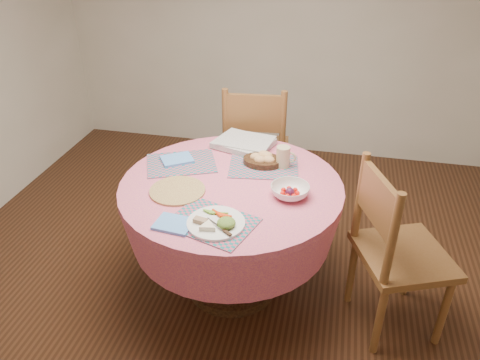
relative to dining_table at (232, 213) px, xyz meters
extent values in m
plane|color=#331C0F|center=(0.00, 0.00, -0.56)|extent=(4.00, 4.00, 0.00)
cube|color=silver|center=(0.00, 2.00, 0.79)|extent=(4.00, 0.01, 2.70)
cylinder|color=#E86C76|center=(0.00, 0.00, 0.17)|extent=(1.24, 1.24, 0.04)
cone|color=#E86C76|center=(0.00, 0.00, 0.00)|extent=(1.24, 1.24, 0.30)
cylinder|color=black|center=(0.00, 0.00, -0.34)|extent=(0.14, 0.14, 0.44)
cylinder|color=black|center=(0.00, 0.00, -0.53)|extent=(0.56, 0.56, 0.06)
cube|color=brown|center=(0.96, -0.08, -0.08)|extent=(0.59, 0.60, 0.04)
cylinder|color=brown|center=(1.19, -0.19, -0.32)|extent=(0.06, 0.06, 0.48)
cylinder|color=brown|center=(1.05, 0.16, -0.32)|extent=(0.06, 0.06, 0.48)
cylinder|color=brown|center=(0.86, -0.33, -0.32)|extent=(0.06, 0.06, 0.48)
cylinder|color=brown|center=(0.72, 0.03, -0.32)|extent=(0.06, 0.06, 0.48)
cylinder|color=brown|center=(0.84, -0.34, 0.19)|extent=(0.06, 0.06, 0.53)
cylinder|color=brown|center=(0.70, 0.02, 0.19)|extent=(0.06, 0.06, 0.53)
cube|color=brown|center=(0.77, -0.16, 0.29)|extent=(0.17, 0.37, 0.25)
cube|color=brown|center=(-0.04, 0.94, -0.07)|extent=(0.52, 0.50, 0.04)
cylinder|color=brown|center=(0.14, 1.14, -0.31)|extent=(0.05, 0.05, 0.49)
cylinder|color=brown|center=(-0.25, 1.10, -0.31)|extent=(0.05, 0.05, 0.49)
cylinder|color=brown|center=(0.18, 0.77, -0.31)|extent=(0.05, 0.05, 0.49)
cylinder|color=brown|center=(-0.21, 0.73, -0.31)|extent=(0.05, 0.05, 0.49)
cylinder|color=brown|center=(0.18, 0.75, 0.21)|extent=(0.05, 0.05, 0.54)
cylinder|color=brown|center=(-0.21, 0.71, 0.21)|extent=(0.05, 0.05, 0.54)
cube|color=brown|center=(-0.01, 0.73, 0.32)|extent=(0.39, 0.07, 0.26)
cube|color=#146B72|center=(0.00, -0.38, 0.20)|extent=(0.47, 0.41, 0.01)
cube|color=#146B72|center=(-0.34, 0.16, 0.20)|extent=(0.49, 0.43, 0.01)
cube|color=#146B72|center=(0.14, 0.23, 0.20)|extent=(0.44, 0.35, 0.01)
cylinder|color=#91633E|center=(-0.26, -0.14, 0.20)|extent=(0.30, 0.30, 0.01)
cube|color=#5B98EA|center=(-0.18, -0.44, 0.20)|extent=(0.19, 0.16, 0.01)
cube|color=#5B98EA|center=(-0.38, 0.18, 0.21)|extent=(0.23, 0.22, 0.01)
cylinder|color=white|center=(0.02, -0.39, 0.21)|extent=(0.28, 0.28, 0.01)
ellipsoid|color=#336322|center=(0.08, -0.40, 0.23)|extent=(0.11, 0.11, 0.04)
cylinder|color=beige|center=(0.01, -0.46, 0.23)|extent=(0.10, 0.10, 0.02)
cube|color=#967956|center=(-0.05, -0.43, 0.23)|extent=(0.07, 0.05, 0.02)
cube|color=silver|center=(0.04, -0.42, 0.22)|extent=(0.13, 0.10, 0.00)
cylinder|color=black|center=(0.13, 0.25, 0.22)|extent=(0.23, 0.23, 0.03)
ellipsoid|color=tan|center=(0.09, 0.25, 0.25)|extent=(0.07, 0.06, 0.05)
ellipsoid|color=tan|center=(0.15, 0.28, 0.25)|extent=(0.07, 0.06, 0.05)
ellipsoid|color=tan|center=(0.17, 0.23, 0.25)|extent=(0.07, 0.06, 0.05)
ellipsoid|color=tan|center=(0.12, 0.22, 0.25)|extent=(0.07, 0.06, 0.05)
ellipsoid|color=tan|center=(0.13, 0.29, 0.25)|extent=(0.07, 0.06, 0.05)
cylinder|color=#C2B285|center=(0.25, 0.25, 0.26)|extent=(0.08, 0.08, 0.12)
torus|color=#C2B285|center=(0.29, 0.25, 0.26)|extent=(0.07, 0.01, 0.07)
imported|color=white|center=(0.33, -0.06, 0.23)|extent=(0.27, 0.27, 0.06)
sphere|color=red|center=(0.37, -0.06, 0.22)|extent=(0.03, 0.03, 0.03)
sphere|color=red|center=(0.36, -0.03, 0.22)|extent=(0.03, 0.03, 0.03)
sphere|color=red|center=(0.32, -0.02, 0.22)|extent=(0.03, 0.03, 0.03)
sphere|color=red|center=(0.30, -0.04, 0.22)|extent=(0.03, 0.03, 0.03)
sphere|color=red|center=(0.30, -0.08, 0.22)|extent=(0.03, 0.03, 0.03)
sphere|color=red|center=(0.32, -0.10, 0.22)|extent=(0.03, 0.03, 0.03)
sphere|color=red|center=(0.36, -0.09, 0.22)|extent=(0.03, 0.03, 0.03)
sphere|color=#401230|center=(0.33, -0.06, 0.22)|extent=(0.05, 0.05, 0.05)
cube|color=silver|center=(-0.03, 0.46, 0.22)|extent=(0.41, 0.36, 0.03)
cube|color=silver|center=(-0.01, 0.46, 0.24)|extent=(0.35, 0.30, 0.01)
camera|label=1|loc=(0.53, -2.15, 1.53)|focal=35.00mm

